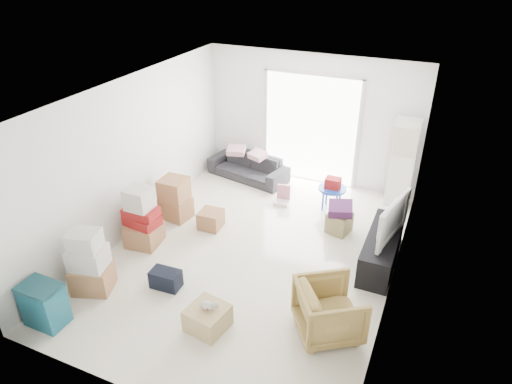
{
  "coord_description": "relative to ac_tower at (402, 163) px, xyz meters",
  "views": [
    {
      "loc": [
        2.54,
        -5.64,
        4.57
      ],
      "look_at": [
        -0.01,
        0.2,
        1.06
      ],
      "focal_mm": 32.0,
      "sensor_mm": 36.0,
      "label": 1
    }
  ],
  "objects": [
    {
      "name": "storage_bins",
      "position": [
        -3.85,
        -5.21,
        -0.56
      ],
      "size": [
        0.56,
        0.39,
        0.64
      ],
      "rotation": [
        0.0,
        0.0,
        -0.01
      ],
      "color": "#13566B",
      "rests_on": "room_shell"
    },
    {
      "name": "room_shell",
      "position": [
        -1.95,
        -2.65,
        0.48
      ],
      "size": [
        4.98,
        6.48,
        3.18
      ],
      "color": "silver",
      "rests_on": "ground"
    },
    {
      "name": "box_stack_a",
      "position": [
        -3.75,
        -4.41,
        -0.42
      ],
      "size": [
        0.67,
        0.61,
        1.01
      ],
      "rotation": [
        0.0,
        0.0,
        0.28
      ],
      "color": "#986944",
      "rests_on": "room_shell"
    },
    {
      "name": "tv_console",
      "position": [
        0.05,
        -2.05,
        -0.61
      ],
      "size": [
        0.48,
        1.59,
        0.53
      ],
      "primitive_type": "cube",
      "color": "black",
      "rests_on": "room_shell"
    },
    {
      "name": "kids_table",
      "position": [
        -1.13,
        -0.71,
        -0.4
      ],
      "size": [
        0.53,
        0.53,
        0.66
      ],
      "rotation": [
        0.0,
        0.0,
        0.35
      ],
      "color": "#1843B7",
      "rests_on": "room_shell"
    },
    {
      "name": "ac_tower",
      "position": [
        0.0,
        0.0,
        0.0
      ],
      "size": [
        0.45,
        0.3,
        1.75
      ],
      "primitive_type": "cube",
      "color": "silver",
      "rests_on": "room_shell"
    },
    {
      "name": "pillow_left",
      "position": [
        -3.44,
        -0.15,
        -0.13
      ],
      "size": [
        0.41,
        0.36,
        0.11
      ],
      "primitive_type": "cube",
      "rotation": [
        0.0,
        0.0,
        0.25
      ],
      "color": "#CB94A8",
      "rests_on": "sofa"
    },
    {
      "name": "pillow_right",
      "position": [
        -2.91,
        -0.19,
        -0.12
      ],
      "size": [
        0.46,
        0.42,
        0.13
      ],
      "primitive_type": "cube",
      "rotation": [
        0.0,
        0.0,
        -0.37
      ],
      "color": "#CB94A8",
      "rests_on": "sofa"
    },
    {
      "name": "sliding_door",
      "position": [
        -1.95,
        0.33,
        0.37
      ],
      "size": [
        2.1,
        0.04,
        2.33
      ],
      "color": "white",
      "rests_on": "room_shell"
    },
    {
      "name": "box_stack_c",
      "position": [
        -3.72,
        -2.19,
        -0.48
      ],
      "size": [
        0.58,
        0.5,
        0.8
      ],
      "rotation": [
        0.0,
        0.0,
        -0.1
      ],
      "color": "#986944",
      "rests_on": "room_shell"
    },
    {
      "name": "wood_crate",
      "position": [
        -1.81,
        -4.42,
        -0.71
      ],
      "size": [
        0.57,
        0.57,
        0.33
      ],
      "primitive_type": "cube",
      "rotation": [
        0.0,
        0.0,
        -0.16
      ],
      "color": "tan",
      "rests_on": "room_shell"
    },
    {
      "name": "blanket",
      "position": [
        -0.79,
        -1.44,
        -0.43
      ],
      "size": [
        0.49,
        0.49,
        0.14
      ],
      "primitive_type": "cube",
      "rotation": [
        0.0,
        0.0,
        0.23
      ],
      "color": "#512153",
      "rests_on": "ottoman"
    },
    {
      "name": "box_stack_b",
      "position": [
        -3.75,
        -3.14,
        -0.41
      ],
      "size": [
        0.61,
        0.58,
        1.07
      ],
      "rotation": [
        0.0,
        0.0,
        0.02
      ],
      "color": "#986944",
      "rests_on": "room_shell"
    },
    {
      "name": "duffel_bag",
      "position": [
        -2.79,
        -3.94,
        -0.73
      ],
      "size": [
        0.46,
        0.29,
        0.28
      ],
      "primitive_type": "cube",
      "rotation": [
        0.0,
        0.0,
        0.05
      ],
      "color": "black",
      "rests_on": "room_shell"
    },
    {
      "name": "armchair",
      "position": [
        -0.32,
        -3.84,
        -0.47
      ],
      "size": [
        1.06,
        1.07,
        0.82
      ],
      "primitive_type": "imported",
      "rotation": [
        0.0,
        0.0,
        2.16
      ],
      "color": "tan",
      "rests_on": "room_shell"
    },
    {
      "name": "loose_box",
      "position": [
        -2.95,
        -2.23,
        -0.71
      ],
      "size": [
        0.41,
        0.41,
        0.33
      ],
      "primitive_type": "cube",
      "rotation": [
        0.0,
        0.0,
        0.05
      ],
      "color": "#986944",
      "rests_on": "room_shell"
    },
    {
      "name": "toy_walker",
      "position": [
        -2.07,
        -0.9,
        -0.77
      ],
      "size": [
        0.31,
        0.28,
        0.38
      ],
      "rotation": [
        0.0,
        0.0,
        0.13
      ],
      "color": "silver",
      "rests_on": "room_shell"
    },
    {
      "name": "sofa",
      "position": [
        -3.16,
        -0.15,
        -0.53
      ],
      "size": [
        1.83,
        0.86,
        0.69
      ],
      "primitive_type": "imported",
      "rotation": [
        0.0,
        0.0,
        -0.2
      ],
      "color": "#29292F",
      "rests_on": "room_shell"
    },
    {
      "name": "ottoman",
      "position": [
        -0.79,
        -1.44,
        -0.69
      ],
      "size": [
        0.45,
        0.45,
        0.37
      ],
      "primitive_type": "cube",
      "rotation": [
        0.0,
        0.0,
        -0.25
      ],
      "color": "#9D8B5B",
      "rests_on": "room_shell"
    },
    {
      "name": "television",
      "position": [
        0.05,
        -2.05,
        -0.27
      ],
      "size": [
        0.87,
        1.23,
        0.15
      ],
      "primitive_type": "imported",
      "rotation": [
        0.0,
        0.0,
        1.35
      ],
      "color": "black",
      "rests_on": "tv_console"
    },
    {
      "name": "plush_bunny",
      "position": [
        -1.78,
        -4.41,
        -0.49
      ],
      "size": [
        0.26,
        0.15,
        0.13
      ],
      "rotation": [
        0.0,
        0.0,
        -0.24
      ],
      "color": "#B2ADA8",
      "rests_on": "wood_crate"
    }
  ]
}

